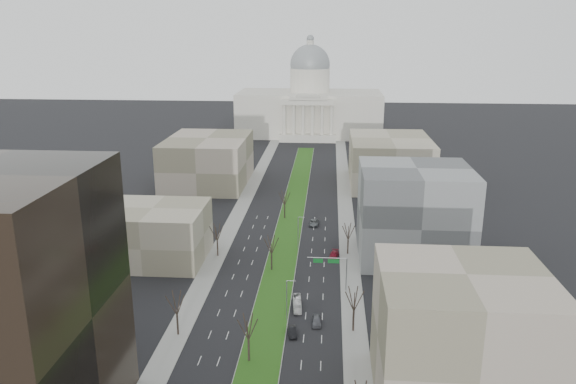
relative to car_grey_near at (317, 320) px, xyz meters
The scene contains 25 objects.
ground 66.45m from the car_grey_near, 98.53° to the left, with size 600.00×600.00×0.00m, color black.
median 65.45m from the car_grey_near, 98.66° to the left, with size 8.00×222.03×0.20m.
sidewalk_left 49.06m from the car_grey_near, 123.90° to the left, with size 5.00×330.00×0.15m, color gray.
sidewalk_right 41.43m from the car_grey_near, 79.37° to the left, with size 5.00×330.00×0.15m, color gray.
capitol 216.08m from the car_grey_near, 92.62° to the left, with size 80.00×46.00×55.00m.
building_beige_left 53.09m from the car_grey_near, 144.37° to the left, with size 26.00×22.00×14.00m, color gray.
building_tan_right 33.71m from the car_grey_near, 43.92° to the right, with size 26.00×24.00×22.00m, color gray.
building_grey_right 46.16m from the car_grey_near, 57.37° to the left, with size 28.00×26.00×24.00m, color #5D5F61.
building_far_left 115.13m from the car_grey_near, 112.99° to the left, with size 30.00×40.00×18.00m, color gray.
building_far_right 113.83m from the car_grey_near, 77.20° to the left, with size 30.00×40.00×18.00m, color gray.
tree_left_mid 28.46m from the car_grey_near, 166.92° to the right, with size 5.40×5.40×9.72m.
tree_left_far 43.65m from the car_grey_near, 128.75° to the left, with size 5.28×5.28×9.50m.
tree_right_mid 9.98m from the car_grey_near, 17.29° to the right, with size 5.52×5.52×9.94m.
tree_right_far 38.85m from the car_grey_near, 78.98° to the left, with size 5.04×5.04×9.07m.
tree_median_a 19.57m from the car_grey_near, 129.69° to the right, with size 5.40×5.40×9.72m.
tree_median_b 28.99m from the car_grey_near, 114.75° to the left, with size 5.40×5.40×9.72m.
tree_median_c 67.06m from the car_grey_near, 100.23° to the left, with size 5.40×5.40×9.72m.
streetlamp_median_b 7.33m from the car_grey_near, behind, with size 1.90×0.20×9.16m.
streetlamp_median_c 41.36m from the car_grey_near, 98.52° to the left, with size 1.90×0.20×9.16m.
mast_arm_signs 17.01m from the car_grey_near, 77.00° to the left, with size 9.12×0.24×8.09m.
car_grey_near is the anchor object (origin of this frame).
car_black 6.52m from the car_grey_near, 135.54° to the right, with size 1.57×4.50×1.48m, color black.
car_red 35.05m from the car_grey_near, 84.03° to the left, with size 2.16×5.32×1.54m, color maroon.
car_grey_far 60.20m from the car_grey_near, 92.19° to the left, with size 2.61×5.66×1.57m, color #575C60.
box_van 7.89m from the car_grey_near, 123.38° to the left, with size 1.69×7.21×2.01m, color white.
Camera 1 is at (11.75, -48.24, 57.82)m, focal length 35.00 mm.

